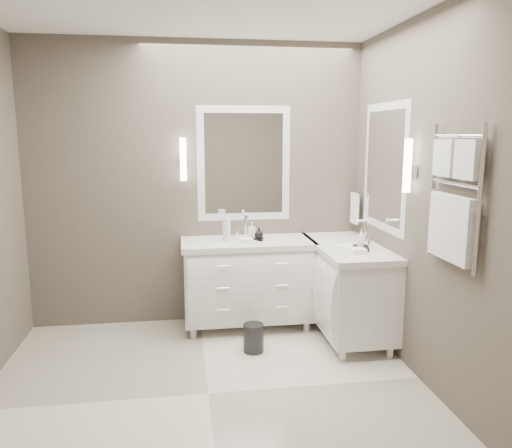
{
  "coord_description": "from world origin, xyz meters",
  "views": [
    {
      "loc": [
        -0.15,
        -3.31,
        1.83
      ],
      "look_at": [
        0.45,
        0.7,
        1.1
      ],
      "focal_mm": 35.0,
      "sensor_mm": 36.0,
      "label": 1
    }
  ],
  "objects": [
    {
      "name": "towel_bar_corner",
      "position": [
        1.54,
        1.36,
        1.12
      ],
      "size": [
        0.03,
        0.22,
        0.3
      ],
      "color": "white",
      "rests_on": "wall_right"
    },
    {
      "name": "sconce_right",
      "position": [
        1.53,
        0.22,
        1.59
      ],
      "size": [
        0.06,
        0.06,
        0.4
      ],
      "color": "white",
      "rests_on": "wall_right"
    },
    {
      "name": "wall_front",
      "position": [
        0.0,
        -1.5,
        1.35
      ],
      "size": [
        3.2,
        0.01,
        2.7
      ],
      "primitive_type": "cube",
      "color": "#524A41",
      "rests_on": "floor"
    },
    {
      "name": "water_bottle",
      "position": [
        0.25,
        1.22,
        0.96
      ],
      "size": [
        0.1,
        0.1,
        0.22
      ],
      "primitive_type": "cylinder",
      "rotation": [
        0.0,
        0.0,
        0.3
      ],
      "color": "silver",
      "rests_on": "vanity_back"
    },
    {
      "name": "wall_back",
      "position": [
        0.0,
        1.5,
        1.35
      ],
      "size": [
        3.2,
        0.01,
        2.7
      ],
      "primitive_type": "cube",
      "color": "#524A41",
      "rests_on": "floor"
    },
    {
      "name": "amenity_tray_right",
      "position": [
        1.37,
        0.7,
        0.86
      ],
      "size": [
        0.18,
        0.21,
        0.03
      ],
      "primitive_type": "cube",
      "rotation": [
        0.0,
        0.0,
        -0.3
      ],
      "color": "black",
      "rests_on": "vanity_right"
    },
    {
      "name": "floor",
      "position": [
        0.0,
        0.0,
        -0.01
      ],
      "size": [
        3.2,
        3.0,
        0.01
      ],
      "primitive_type": "cube",
      "color": "silver",
      "rests_on": "ground"
    },
    {
      "name": "vanity_back",
      "position": [
        0.45,
        1.23,
        0.49
      ],
      "size": [
        1.24,
        0.59,
        0.97
      ],
      "color": "white",
      "rests_on": "floor"
    },
    {
      "name": "sconce_back",
      "position": [
        -0.13,
        1.43,
        1.59
      ],
      "size": [
        0.06,
        0.06,
        0.4
      ],
      "color": "white",
      "rests_on": "wall_back"
    },
    {
      "name": "towel_ladder",
      "position": [
        1.55,
        -0.4,
        1.39
      ],
      "size": [
        0.06,
        0.58,
        0.9
      ],
      "color": "white",
      "rests_on": "wall_right"
    },
    {
      "name": "amenity_tray_back",
      "position": [
        0.52,
        1.22,
        0.86
      ],
      "size": [
        0.17,
        0.15,
        0.02
      ],
      "primitive_type": "cube",
      "rotation": [
        0.0,
        0.0,
        -0.29
      ],
      "color": "black",
      "rests_on": "vanity_back"
    },
    {
      "name": "soap_bottle_a",
      "position": [
        0.49,
        1.24,
        0.94
      ],
      "size": [
        0.08,
        0.08,
        0.15
      ],
      "primitive_type": "imported",
      "rotation": [
        0.0,
        0.0,
        -0.21
      ],
      "color": "white",
      "rests_on": "amenity_tray_back"
    },
    {
      "name": "mirror_back",
      "position": [
        0.45,
        1.49,
        1.55
      ],
      "size": [
        0.9,
        0.02,
        1.1
      ],
      "color": "white",
      "rests_on": "wall_back"
    },
    {
      "name": "soap_bottle_c",
      "position": [
        1.37,
        0.7,
        0.95
      ],
      "size": [
        0.08,
        0.08,
        0.15
      ],
      "primitive_type": "imported",
      "rotation": [
        0.0,
        0.0,
        -0.43
      ],
      "color": "white",
      "rests_on": "amenity_tray_right"
    },
    {
      "name": "wall_right",
      "position": [
        1.6,
        0.0,
        1.35
      ],
      "size": [
        0.01,
        3.0,
        2.7
      ],
      "primitive_type": "cube",
      "color": "#524A41",
      "rests_on": "floor"
    },
    {
      "name": "vanity_right",
      "position": [
        1.33,
        0.9,
        0.49
      ],
      "size": [
        0.59,
        1.24,
        0.97
      ],
      "color": "white",
      "rests_on": "floor"
    },
    {
      "name": "soap_bottle_b",
      "position": [
        0.55,
        1.19,
        0.92
      ],
      "size": [
        0.09,
        0.09,
        0.1
      ],
      "primitive_type": "imported",
      "rotation": [
        0.0,
        0.0,
        0.14
      ],
      "color": "black",
      "rests_on": "amenity_tray_back"
    },
    {
      "name": "waste_bin",
      "position": [
        0.42,
        0.65,
        0.12
      ],
      "size": [
        0.19,
        0.19,
        0.24
      ],
      "primitive_type": "cylinder",
      "rotation": [
        0.0,
        0.0,
        -0.1
      ],
      "color": "black",
      "rests_on": "floor"
    },
    {
      "name": "mirror_right",
      "position": [
        1.59,
        0.8,
        1.55
      ],
      "size": [
        0.02,
        0.9,
        1.1
      ],
      "color": "white",
      "rests_on": "wall_right"
    }
  ]
}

